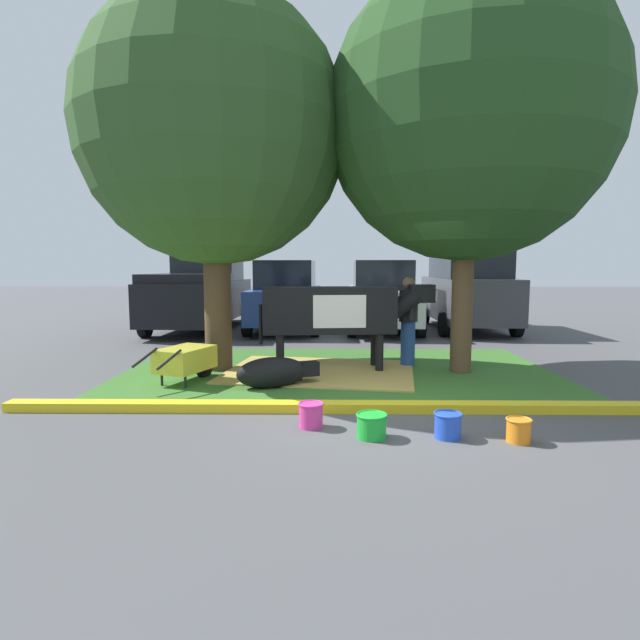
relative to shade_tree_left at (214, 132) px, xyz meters
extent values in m
plane|color=#4C4C4F|center=(2.59, -2.53, -4.15)|extent=(80.00, 80.00, 0.00)
cube|color=#386B28|center=(2.14, -0.11, -4.14)|extent=(7.47, 4.57, 0.02)
cube|color=yellow|center=(2.14, -2.54, -4.09)|extent=(8.67, 0.24, 0.12)
cube|color=tan|center=(1.81, -0.24, -4.12)|extent=(3.52, 2.85, 0.04)
cylinder|color=#4C3823|center=(0.00, 0.00, -2.87)|extent=(0.47, 0.47, 2.56)
sphere|color=#2D5123|center=(0.00, 0.00, 0.02)|extent=(4.58, 4.58, 4.58)
cylinder|color=brown|center=(4.28, -0.16, -2.82)|extent=(0.36, 0.36, 2.65)
sphere|color=#23471E|center=(4.28, -0.16, 0.18)|extent=(4.78, 4.78, 4.78)
cube|color=black|center=(1.97, -0.04, -3.05)|extent=(2.35, 0.89, 0.80)
cube|color=white|center=(2.12, -0.03, -3.05)|extent=(0.96, 0.79, 0.56)
cylinder|color=black|center=(3.30, 0.07, -2.95)|extent=(0.66, 0.37, 0.58)
cube|color=black|center=(3.62, 0.09, -2.77)|extent=(0.46, 0.30, 0.32)
cube|color=white|center=(3.82, 0.11, -2.81)|extent=(0.14, 0.21, 0.20)
cylinder|color=black|center=(2.81, 0.27, -3.80)|extent=(0.14, 0.14, 0.69)
cylinder|color=black|center=(2.85, -0.22, -3.80)|extent=(0.14, 0.14, 0.69)
cylinder|color=black|center=(1.09, 0.13, -3.80)|extent=(0.14, 0.14, 0.69)
cylinder|color=black|center=(1.13, -0.36, -3.80)|extent=(0.14, 0.14, 0.69)
cylinder|color=black|center=(0.78, -0.14, -3.30)|extent=(0.06, 0.06, 0.70)
ellipsoid|color=black|center=(1.10, -1.33, -3.91)|extent=(1.20, 0.84, 0.48)
cube|color=black|center=(1.66, -1.11, -3.89)|extent=(0.33, 0.29, 0.22)
cube|color=silver|center=(1.77, -1.07, -3.89)|extent=(0.09, 0.11, 0.16)
cylinder|color=black|center=(1.36, -1.03, -4.09)|extent=(0.36, 0.22, 0.10)
cylinder|color=#23478C|center=(3.43, 0.33, -3.72)|extent=(0.26, 0.26, 0.85)
cylinder|color=black|center=(3.43, 0.33, -3.01)|extent=(0.34, 0.34, 0.58)
sphere|color=#8C664C|center=(3.43, 0.33, -2.60)|extent=(0.23, 0.23, 0.23)
cylinder|color=black|center=(3.44, 0.11, -2.98)|extent=(0.09, 0.09, 0.55)
cylinder|color=black|center=(3.42, 0.55, -2.98)|extent=(0.09, 0.09, 0.55)
cube|color=gold|center=(-0.30, -1.06, -3.75)|extent=(0.89, 1.06, 0.36)
cylinder|color=black|center=(-0.12, -0.60, -3.97)|extent=(0.22, 0.37, 0.36)
cylinder|color=black|center=(-0.62, -1.26, -4.03)|extent=(0.04, 0.04, 0.24)
cylinder|color=black|center=(-0.21, -1.42, -4.03)|extent=(0.04, 0.04, 0.24)
cylinder|color=black|center=(-0.74, -1.59, -3.63)|extent=(0.23, 0.51, 0.23)
cylinder|color=black|center=(-0.33, -1.75, -3.63)|extent=(0.23, 0.51, 0.23)
cylinder|color=#EA3893|center=(1.75, -3.18, -4.01)|extent=(0.28, 0.28, 0.28)
torus|color=#EA3893|center=(1.75, -3.18, -3.87)|extent=(0.30, 0.30, 0.02)
cylinder|color=green|center=(2.42, -3.52, -4.02)|extent=(0.32, 0.32, 0.25)
torus|color=green|center=(2.42, -3.52, -3.89)|extent=(0.34, 0.34, 0.02)
cylinder|color=blue|center=(3.25, -3.51, -4.01)|extent=(0.28, 0.28, 0.27)
torus|color=blue|center=(3.25, -3.51, -3.88)|extent=(0.31, 0.31, 0.02)
cylinder|color=orange|center=(3.97, -3.63, -4.03)|extent=(0.25, 0.25, 0.24)
torus|color=orange|center=(3.97, -3.63, -3.90)|extent=(0.27, 0.27, 0.02)
cube|color=black|center=(-1.77, 5.80, -3.28)|extent=(2.14, 5.45, 1.10)
cube|color=black|center=(-1.75, 6.75, -2.23)|extent=(1.89, 1.85, 1.00)
cube|color=black|center=(-1.81, 4.59, -2.61)|extent=(1.97, 2.75, 0.24)
cylinder|color=black|center=(-2.73, 7.58, -3.83)|extent=(0.24, 0.65, 0.64)
cylinder|color=black|center=(-0.73, 7.53, -3.83)|extent=(0.24, 0.65, 0.64)
cylinder|color=black|center=(-2.82, 4.07, -3.83)|extent=(0.24, 0.65, 0.64)
cylinder|color=black|center=(-0.82, 4.02, -3.83)|extent=(0.24, 0.65, 0.64)
cube|color=navy|center=(0.76, 5.69, -3.38)|extent=(1.92, 4.45, 0.90)
cube|color=black|center=(0.76, 5.69, -2.53)|extent=(1.64, 2.24, 0.80)
cylinder|color=black|center=(-0.10, 7.14, -3.83)|extent=(0.24, 0.65, 0.64)
cylinder|color=black|center=(1.70, 7.10, -3.83)|extent=(0.24, 0.65, 0.64)
cylinder|color=black|center=(-0.18, 4.29, -3.83)|extent=(0.24, 0.65, 0.64)
cylinder|color=black|center=(1.62, 4.24, -3.83)|extent=(0.24, 0.65, 0.64)
cube|color=silver|center=(3.52, 5.57, -3.38)|extent=(1.92, 4.45, 0.90)
cube|color=black|center=(3.52, 5.57, -2.53)|extent=(1.64, 2.24, 0.80)
cylinder|color=black|center=(2.66, 7.03, -3.83)|extent=(0.24, 0.65, 0.64)
cylinder|color=black|center=(4.46, 6.98, -3.83)|extent=(0.24, 0.65, 0.64)
cylinder|color=black|center=(2.59, 4.17, -3.83)|extent=(0.24, 0.65, 0.64)
cylinder|color=black|center=(4.39, 4.12, -3.83)|extent=(0.24, 0.65, 0.64)
cube|color=#3D3D42|center=(6.04, 5.83, -3.23)|extent=(2.02, 4.65, 1.20)
cube|color=black|center=(6.04, 5.83, -2.13)|extent=(1.76, 3.24, 1.00)
cylinder|color=black|center=(5.13, 7.35, -3.83)|extent=(0.24, 0.65, 0.64)
cylinder|color=black|center=(7.03, 7.30, -3.83)|extent=(0.24, 0.65, 0.64)
cylinder|color=black|center=(5.05, 4.36, -3.83)|extent=(0.24, 0.65, 0.64)
cylinder|color=black|center=(6.95, 4.31, -3.83)|extent=(0.24, 0.65, 0.64)
camera|label=1|loc=(1.93, -8.75, -2.29)|focal=27.88mm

